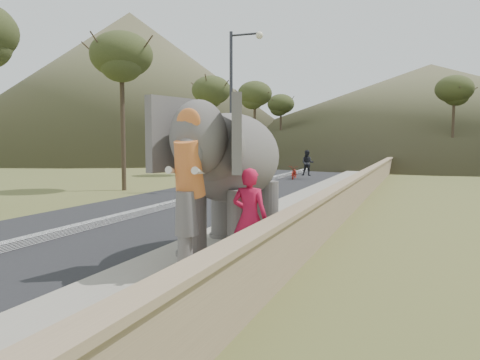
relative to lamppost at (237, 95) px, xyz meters
The scene contains 12 objects.
ground 16.58m from the lamppost, 72.78° to the right, with size 160.00×160.00×0.00m, color olive.
road 7.07m from the lamppost, 93.45° to the right, with size 7.00×120.00×0.03m, color black.
median 7.01m from the lamppost, 93.45° to the right, with size 0.35×120.00×0.22m, color black.
walkway 8.45m from the lamppost, 47.58° to the right, with size 3.00×120.00×0.15m, color #9E9687.
parapet 9.23m from the lamppost, 38.99° to the right, with size 0.30×120.00×1.10m, color tan.
lamppost is the anchor object (origin of this frame).
signboard 3.24m from the lamppost, 44.33° to the right, with size 0.60×0.08×2.40m.
hill_left 52.31m from the lamppost, 129.88° to the left, with size 60.00×60.00×22.00m, color brown.
hill_far 55.76m from the lamppost, 79.98° to the left, with size 80.00×80.00×14.00m, color brown.
elephant_and_man 13.46m from the lamppost, 68.92° to the right, with size 2.57×4.60×3.23m.
motorcyclist 9.37m from the lamppost, 81.19° to the left, with size 1.72×1.74×1.95m.
trees 15.13m from the lamppost, 62.75° to the left, with size 47.63×43.27×8.47m.
Camera 1 is at (4.02, -6.90, 2.60)m, focal length 35.00 mm.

